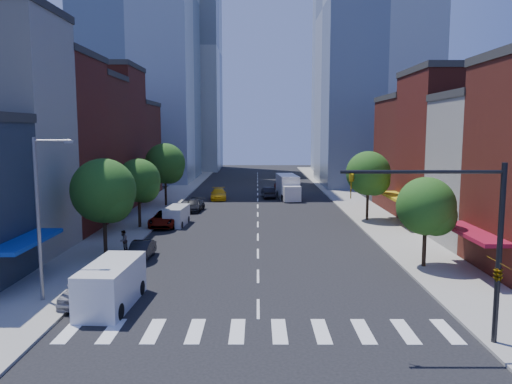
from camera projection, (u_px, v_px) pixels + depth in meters
ground at (258, 309)px, 26.71m from camera, size 220.00×220.00×0.00m
sidewalk_left at (164, 201)px, 66.43m from camera, size 5.00×120.00×0.15m
sidewalk_right at (351, 201)px, 66.36m from camera, size 5.00×120.00×0.15m
crosswalk at (258, 331)px, 23.74m from camera, size 19.00×3.00×0.01m
bldg_left_2 at (31, 147)px, 46.12m from camera, size 12.00×9.00×16.00m
bldg_left_3 at (66, 149)px, 54.62m from camera, size 12.00×8.00×15.00m
bldg_left_4 at (92, 138)px, 62.93m from camera, size 12.00×9.00×17.00m
bldg_left_5 at (114, 151)px, 72.60m from camera, size 12.00×10.00×13.00m
bldg_right_2 at (469, 150)px, 49.54m from camera, size 12.00×10.00×15.00m
bldg_right_3 at (433, 155)px, 59.59m from camera, size 12.00×10.00×13.00m
tower_ne at (376, 8)px, 84.47m from camera, size 18.00×20.00×60.00m
tower_far_w at (181, 51)px, 117.56m from camera, size 18.00×18.00×56.00m
traffic_signal at (486, 254)px, 21.71m from camera, size 7.24×2.24×8.00m
streetlight at (41, 209)px, 27.08m from camera, size 2.25×0.25×9.00m
tree_left_near at (105, 193)px, 36.98m from camera, size 4.80×4.80×7.30m
tree_left_mid at (140, 182)px, 47.94m from camera, size 4.20×4.20×6.65m
tree_left_far at (166, 165)px, 61.75m from camera, size 5.00×5.00×7.75m
tree_right_near at (428, 209)px, 34.03m from camera, size 4.00×4.00×6.20m
tree_right_far at (370, 175)px, 51.80m from camera, size 4.60×4.60×7.20m
parked_car_front at (89, 287)px, 27.88m from camera, size 2.31×4.94×1.64m
parked_car_second at (141, 250)px, 36.92m from camera, size 1.54×4.05×1.32m
parked_car_third at (165, 219)px, 49.51m from camera, size 2.70×5.56×1.52m
parked_car_rear at (194, 206)px, 58.62m from camera, size 2.39×4.92×1.38m
cargo_van_near at (111, 285)px, 26.89m from camera, size 2.55×5.77×2.41m
cargo_van_far at (176, 216)px, 50.01m from camera, size 2.12×4.59×1.90m
taxi at (219, 194)px, 68.54m from camera, size 2.45×5.32×1.51m
traffic_car_oncoming at (268, 192)px, 70.34m from camera, size 2.08×4.79×1.53m
traffic_car_far at (280, 184)px, 81.37m from camera, size 1.94×4.39×1.47m
box_truck at (288, 188)px, 69.35m from camera, size 3.13×8.29×3.26m
pedestrian_far at (123, 241)px, 38.81m from camera, size 0.80×0.93×1.62m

